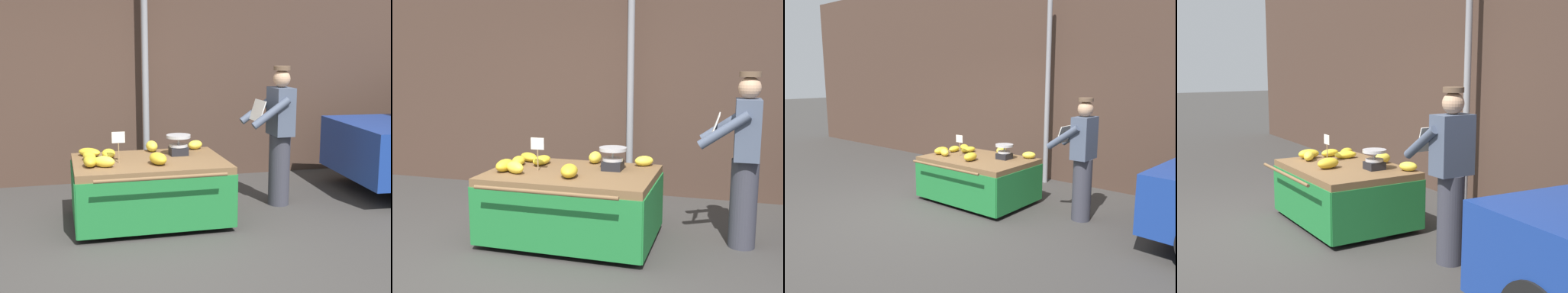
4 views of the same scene
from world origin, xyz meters
TOP-DOWN VIEW (x-y plane):
  - ground_plane at (0.00, 0.00)m, footprint 60.00×60.00m
  - back_wall at (0.00, 3.13)m, footprint 16.00×0.24m
  - street_pole at (0.46, 2.76)m, footprint 0.09×0.09m
  - banana_cart at (0.22, 1.08)m, footprint 1.69×1.38m
  - weighing_scale at (0.60, 1.27)m, footprint 0.28×0.28m
  - price_sign at (-0.12, 1.01)m, footprint 0.14×0.01m
  - banana_bunch_0 at (0.28, 0.83)m, footprint 0.22×0.31m
  - banana_bunch_1 at (-0.29, 0.84)m, footprint 0.26×0.23m
  - banana_bunch_2 at (-0.20, 1.31)m, footprint 0.17×0.31m
  - banana_bunch_3 at (-0.43, 0.90)m, footprint 0.16×0.28m
  - banana_bunch_4 at (0.87, 1.56)m, footprint 0.25×0.24m
  - banana_bunch_5 at (-0.41, 1.44)m, footprint 0.31×0.30m
  - banana_bunch_6 at (-0.43, 1.20)m, footprint 0.18×0.28m
  - banana_bunch_7 at (0.33, 1.55)m, footprint 0.15×0.23m
  - vendor_person at (1.87, 1.36)m, footprint 0.58×0.52m

SIDE VIEW (x-z plane):
  - ground_plane at x=0.00m, z-range 0.00..0.00m
  - banana_cart at x=0.22m, z-range 0.17..0.88m
  - banana_bunch_5 at x=-0.41m, z-range 0.71..0.81m
  - banana_bunch_2 at x=-0.20m, z-range 0.71..0.81m
  - banana_bunch_6 at x=-0.43m, z-range 0.71..0.81m
  - banana_bunch_4 at x=0.87m, z-range 0.71..0.82m
  - banana_bunch_1 at x=-0.29m, z-range 0.71..0.83m
  - banana_bunch_3 at x=-0.43m, z-range 0.71..0.83m
  - banana_bunch_0 at x=0.28m, z-range 0.71..0.84m
  - banana_bunch_7 at x=0.33m, z-range 0.71..0.84m
  - weighing_scale at x=0.60m, z-range 0.71..0.95m
  - vendor_person at x=1.87m, z-range 0.02..1.73m
  - price_sign at x=-0.12m, z-range 0.79..1.13m
  - street_pole at x=0.46m, z-range 0.00..3.38m
  - back_wall at x=0.00m, z-range 0.00..4.18m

